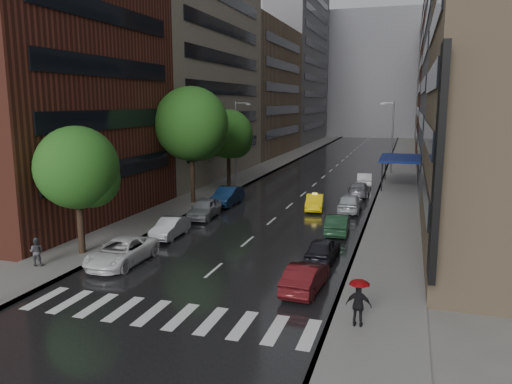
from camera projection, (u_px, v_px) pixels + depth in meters
ground at (182, 297)px, 23.53m from camera, size 220.00×220.00×0.00m
road at (335, 167)px, 70.56m from camera, size 14.00×140.00×0.01m
sidewalk_left at (274, 164)px, 73.15m from camera, size 4.00×140.00×0.15m
sidewalk_right at (401, 169)px, 67.94m from camera, size 4.00×140.00×0.15m
crosswalk at (166, 315)px, 21.59m from camera, size 13.15×2.80×0.01m
buildings_left at (253, 58)px, 80.31m from camera, size 8.00×108.00×38.00m
buildings_right at (452, 59)px, 69.84m from camera, size 8.05×109.10×36.00m
building_far at (374, 75)px, 131.65m from camera, size 40.00×14.00×32.00m
tree_near at (77, 168)px, 29.09m from camera, size 4.86×4.86×7.75m
tree_mid at (191, 124)px, 43.98m from camera, size 6.57×6.57×10.47m
tree_far at (228, 134)px, 53.07m from camera, size 5.23×5.23×8.34m
taxi at (315, 202)px, 42.50m from camera, size 1.89×4.17×1.33m
parked_cars_left at (184, 219)px, 36.07m from camera, size 2.40×22.27×1.60m
parked_cars_right at (347, 208)px, 39.97m from camera, size 2.03×36.61×1.56m
ped_black_umbrella at (36, 244)px, 27.44m from camera, size 0.96×0.98×2.09m
ped_red_umbrella at (359, 299)px, 19.99m from camera, size 1.04×0.82×2.01m
street_lamp_left at (237, 142)px, 53.11m from camera, size 1.74×0.22×9.00m
street_lamp_right at (392, 136)px, 62.75m from camera, size 1.74×0.22×9.00m
awning at (400, 158)px, 53.29m from camera, size 4.00×8.00×3.12m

